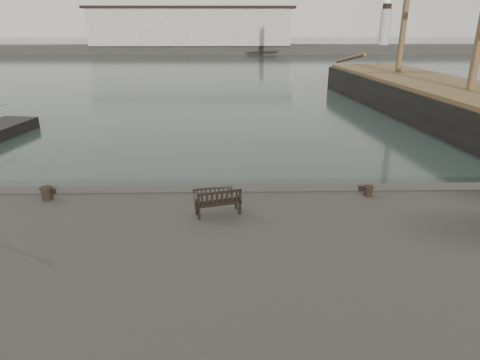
{
  "coord_description": "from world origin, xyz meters",
  "views": [
    {
      "loc": [
        1.06,
        -14.89,
        7.48
      ],
      "look_at": [
        1.4,
        -0.5,
        2.1
      ],
      "focal_mm": 32.0,
      "sensor_mm": 36.0,
      "label": 1
    }
  ],
  "objects_px": {
    "bollard_right": "(368,191)",
    "tall_ship_main": "(465,116)",
    "bollard_left": "(47,193)",
    "bench": "(218,207)"
  },
  "relations": [
    {
      "from": "bench",
      "to": "bollard_left",
      "type": "bearing_deg",
      "value": 150.57
    },
    {
      "from": "bench",
      "to": "bollard_left",
      "type": "height_order",
      "value": "bench"
    },
    {
      "from": "bench",
      "to": "bollard_left",
      "type": "xyz_separation_m",
      "value": [
        -6.06,
        1.39,
        -0.04
      ]
    },
    {
      "from": "tall_ship_main",
      "to": "bollard_right",
      "type": "bearing_deg",
      "value": -132.28
    },
    {
      "from": "bollard_left",
      "to": "bollard_right",
      "type": "bearing_deg",
      "value": 0.35
    },
    {
      "from": "bench",
      "to": "tall_ship_main",
      "type": "distance_m",
      "value": 26.05
    },
    {
      "from": "bollard_left",
      "to": "bollard_right",
      "type": "distance_m",
      "value": 11.41
    },
    {
      "from": "bench",
      "to": "tall_ship_main",
      "type": "xyz_separation_m",
      "value": [
        18.07,
        18.73,
        -1.06
      ]
    },
    {
      "from": "bollard_right",
      "to": "tall_ship_main",
      "type": "height_order",
      "value": "tall_ship_main"
    },
    {
      "from": "bench",
      "to": "bollard_right",
      "type": "xyz_separation_m",
      "value": [
        5.35,
        1.46,
        -0.08
      ]
    }
  ]
}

